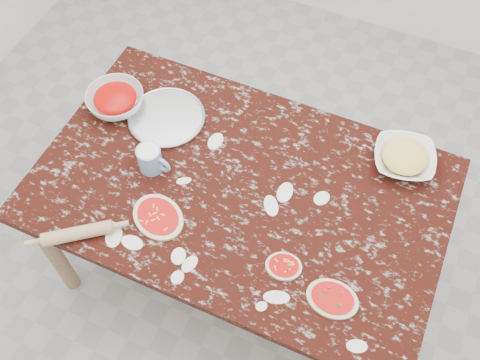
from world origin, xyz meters
The scene contains 10 objects.
ground centered at (0.00, 0.00, 0.00)m, with size 4.00×4.00×0.00m, color gray.
worktable centered at (0.00, 0.00, 0.67)m, with size 1.60×1.00×0.75m.
pizza_tray centered at (-0.42, 0.19, 0.76)m, with size 0.32×0.32×0.01m, color #B2B2B7.
sauce_bowl centered at (-0.65, 0.16, 0.79)m, with size 0.25×0.25×0.08m, color white.
cheese_bowl centered at (0.55, 0.37, 0.78)m, with size 0.24×0.24×0.06m, color white.
flour_mug centered at (-0.36, -0.06, 0.81)m, with size 0.14×0.10×0.11m.
pizza_left centered at (-0.23, -0.25, 0.76)m, with size 0.27×0.24×0.02m.
pizza_mid centered at (0.28, -0.25, 0.76)m, with size 0.15×0.14×0.02m.
pizza_right centered at (0.48, -0.29, 0.76)m, with size 0.19×0.14×0.02m.
rolling_pin centered at (-0.46, -0.44, 0.78)m, with size 0.05×0.05×0.26m, color tan.
Camera 1 is at (0.46, -1.04, 2.57)m, focal length 41.11 mm.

